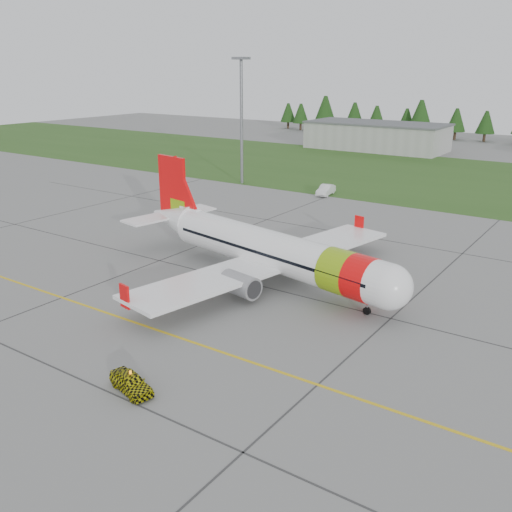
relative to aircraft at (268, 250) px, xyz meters
The scene contains 8 objects.
ground 22.21m from the aircraft, 82.63° to the right, with size 320.00×320.00×0.00m, color gray.
aircraft is the anchor object (origin of this frame).
follow_me_car 21.31m from the aircraft, 79.80° to the right, with size 1.44×1.22×3.57m, color #CECA0B.
service_van 38.15m from the aircraft, 109.87° to the left, with size 1.68×1.59×4.82m, color white.
grass_strip 60.30m from the aircraft, 87.31° to the left, with size 320.00×50.00×0.03m, color #30561E.
taxi_guideline 14.41m from the aircraft, 78.46° to the right, with size 120.00×0.25×0.02m, color gold.
hangar_west 92.26m from the aircraft, 107.13° to the left, with size 32.00×14.00×6.00m, color #A8A8A3.
floodlight_mast 47.01m from the aircraft, 128.90° to the left, with size 0.50×0.50×20.00m, color slate.
Camera 1 is at (24.54, -19.95, 18.92)m, focal length 40.00 mm.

